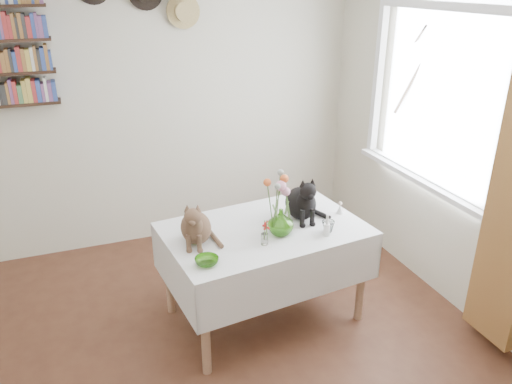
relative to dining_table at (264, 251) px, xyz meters
name	(u,v)px	position (x,y,z in m)	size (l,w,h in m)	color
room	(206,217)	(-0.60, -0.73, 0.70)	(4.08, 4.58, 2.58)	brown
window	(434,112)	(1.37, 0.07, 0.85)	(0.12, 1.52, 1.32)	white
dining_table	(264,251)	(0.00, 0.00, 0.00)	(1.44, 1.02, 0.72)	white
tabby_cat	(196,220)	(-0.48, -0.02, 0.34)	(0.21, 0.27, 0.32)	brown
black_cat	(301,195)	(0.30, 0.06, 0.35)	(0.23, 0.29, 0.35)	black
flower_vase	(281,222)	(0.07, -0.12, 0.27)	(0.17, 0.17, 0.18)	#7AD03D
green_bowl	(207,261)	(-0.50, -0.32, 0.20)	(0.14, 0.14, 0.05)	#7AD03D
drinking_glass	(328,226)	(0.38, -0.20, 0.22)	(0.09, 0.09, 0.08)	white
candlestick	(327,229)	(0.34, -0.25, 0.23)	(0.04, 0.04, 0.15)	white
berry_jar	(265,233)	(-0.08, -0.21, 0.26)	(0.05, 0.05, 0.19)	white
porcelain_figurine	(340,208)	(0.60, 0.02, 0.22)	(0.05, 0.05, 0.10)	white
flower_bouquet	(280,187)	(0.06, -0.11, 0.52)	(0.17, 0.12, 0.39)	#4C7233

